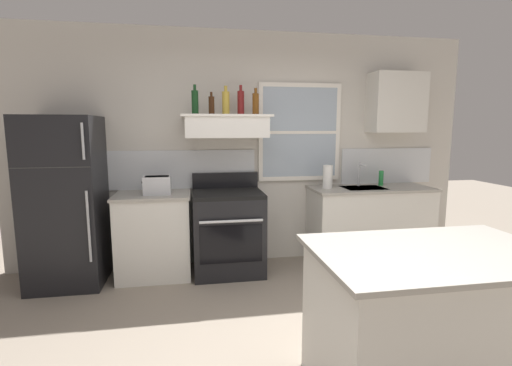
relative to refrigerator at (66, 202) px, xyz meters
name	(u,v)px	position (x,y,z in m)	size (l,w,h in m)	color
back_wall	(248,149)	(1.93, 0.39, 0.49)	(5.40, 0.11, 2.70)	beige
refrigerator	(66,202)	(0.00, 0.00, 0.00)	(0.70, 0.72, 1.72)	black
counter_left_of_stove	(154,235)	(0.85, 0.06, -0.40)	(0.79, 0.63, 0.91)	silver
toaster	(157,185)	(0.91, 0.01, 0.15)	(0.30, 0.20, 0.19)	silver
stove_range	(228,231)	(1.65, 0.02, -0.40)	(0.76, 0.69, 1.09)	black
range_hood_shelf	(226,126)	(1.65, 0.12, 0.76)	(0.96, 0.52, 0.24)	white
bottle_dark_green_wine	(195,102)	(1.32, 0.06, 1.01)	(0.07, 0.07, 0.31)	#143819
bottle_brown_stout	(211,105)	(1.49, 0.06, 0.98)	(0.06, 0.06, 0.23)	#381E0F
bottle_champagne_gold_foil	(226,103)	(1.65, 0.08, 1.01)	(0.08, 0.08, 0.30)	#B29333
bottle_red_label_wine	(241,102)	(1.82, 0.16, 1.02)	(0.07, 0.07, 0.32)	maroon
bottle_amber_wine	(256,104)	(1.97, 0.09, 1.00)	(0.07, 0.07, 0.29)	brown
counter_right_with_sink	(369,224)	(3.35, 0.06, -0.40)	(1.43, 0.63, 0.91)	silver
sink_faucet	(360,172)	(3.25, 0.16, 0.22)	(0.03, 0.17, 0.28)	silver
paper_towel_roll	(328,177)	(2.81, 0.06, 0.18)	(0.11, 0.11, 0.27)	white
dish_soap_bottle	(381,178)	(3.53, 0.16, 0.14)	(0.06, 0.06, 0.18)	#268C3F
kitchen_island	(431,324)	(2.64, -2.14, -0.40)	(1.40, 0.90, 0.91)	silver
upper_cabinet_right	(396,103)	(3.70, 0.20, 1.04)	(0.64, 0.32, 0.70)	silver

